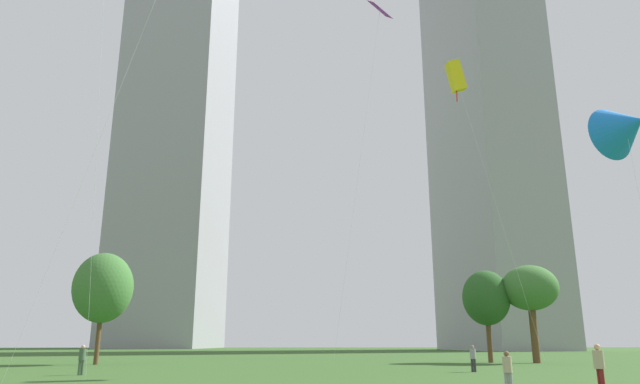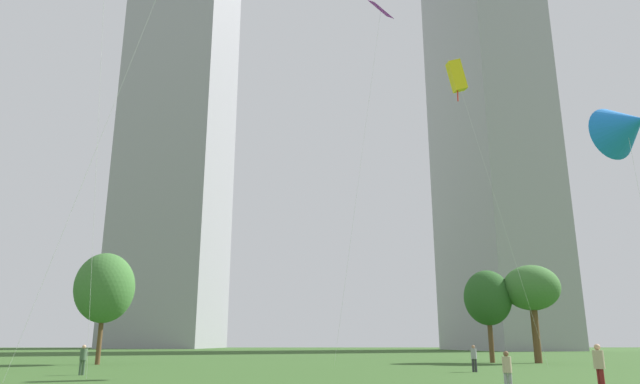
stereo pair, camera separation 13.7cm
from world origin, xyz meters
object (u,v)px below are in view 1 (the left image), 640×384
park_tree_0 (486,298)px  distant_highrise_1 (485,100)px  person_standing_1 (599,364)px  distant_highrise_0 (176,143)px  kite_flying_2 (456,77)px  kite_flying_5 (626,127)px  park_tree_1 (530,289)px  person_standing_4 (473,356)px  park_tree_2 (103,288)px  person_standing_0 (508,369)px  person_standing_2 (82,358)px  kite_flying_4 (380,11)px

park_tree_0 → distant_highrise_1: distant_highrise_1 is taller
person_standing_1 → distant_highrise_0: bearing=-163.0°
kite_flying_2 → person_standing_1: bearing=-88.8°
kite_flying_5 → distant_highrise_0: size_ratio=0.13×
park_tree_1 → person_standing_4: bearing=-124.9°
person_standing_4 → park_tree_2: park_tree_2 is taller
person_standing_0 → person_standing_2: (-20.55, 11.75, 0.08)m
park_tree_0 → distant_highrise_0: bearing=118.9°
person_standing_4 → person_standing_0: bearing=-82.5°
person_standing_2 → park_tree_1: 37.31m
kite_flying_2 → person_standing_4: bearing=-113.5°
kite_flying_2 → kite_flying_4: size_ratio=0.76×
kite_flying_4 → park_tree_1: (14.22, 9.87, -21.70)m
person_standing_1 → park_tree_1: 29.85m
park_tree_1 → park_tree_0: bearing=162.5°
distant_highrise_0 → person_standing_2: bearing=-70.2°
person_standing_0 → kite_flying_5: 15.30m
distant_highrise_0 → park_tree_0: bearing=-52.9°
person_standing_1 → distant_highrise_0: size_ratio=0.02×
person_standing_2 → kite_flying_2: kite_flying_2 is taller
kite_flying_2 → park_tree_1: 21.33m
park_tree_1 → person_standing_2: bearing=-153.6°
person_standing_1 → kite_flying_2: kite_flying_2 is taller
kite_flying_4 → park_tree_2: bearing=161.4°
person_standing_4 → distant_highrise_1: bearing=88.3°
person_standing_0 → park_tree_2: size_ratio=0.17×
person_standing_0 → park_tree_1: bearing=89.4°
person_standing_0 → person_standing_1: size_ratio=0.85×
person_standing_1 → distant_highrise_0: distant_highrise_0 is taller
park_tree_2 → kite_flying_5: bearing=-32.7°
person_standing_4 → distant_highrise_1: (29.38, 78.12, 53.08)m
person_standing_0 → park_tree_2: 36.43m
kite_flying_4 → park_tree_2: 32.80m
person_standing_2 → park_tree_2: size_ratio=0.18×
person_standing_0 → park_tree_2: (-24.86, 26.09, 5.34)m
person_standing_4 → person_standing_2: bearing=-154.6°
person_standing_4 → kite_flying_4: 27.84m
park_tree_0 → person_standing_2: bearing=-149.1°
park_tree_1 → park_tree_2: bearing=-176.8°
person_standing_2 → kite_flying_5: bearing=140.9°
kite_flying_5 → distant_highrise_0: 137.74m
park_tree_1 → kite_flying_4: bearing=-145.2°
park_tree_2 → distant_highrise_0: (-18.97, 98.54, 48.47)m
kite_flying_4 → park_tree_2: size_ratio=3.19×
person_standing_4 → distant_highrise_0: distant_highrise_0 is taller
kite_flying_2 → park_tree_2: kite_flying_2 is taller
kite_flying_4 → person_standing_2: bearing=-160.8°
person_standing_4 → park_tree_0: 16.73m
park_tree_2 → distant_highrise_0: 111.44m
person_standing_2 → kite_flying_5: kite_flying_5 is taller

